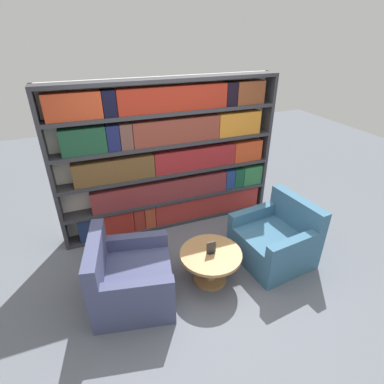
{
  "coord_description": "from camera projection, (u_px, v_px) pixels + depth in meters",
  "views": [
    {
      "loc": [
        -1.17,
        -2.46,
        2.77
      ],
      "look_at": [
        0.05,
        0.67,
        0.93
      ],
      "focal_mm": 28.0,
      "sensor_mm": 36.0,
      "label": 1
    }
  ],
  "objects": [
    {
      "name": "ground_plane",
      "position": [
        208.0,
        283.0,
        3.71
      ],
      "size": [
        14.0,
        14.0,
        0.0
      ],
      "primitive_type": "plane",
      "color": "slate"
    },
    {
      "name": "bookshelf",
      "position": [
        171.0,
        159.0,
        4.39
      ],
      "size": [
        3.24,
        0.3,
        2.22
      ],
      "color": "silver",
      "rests_on": "ground_plane"
    },
    {
      "name": "armchair_left",
      "position": [
        130.0,
        279.0,
        3.38
      ],
      "size": [
        1.02,
        1.05,
        0.85
      ],
      "rotation": [
        0.0,
        0.0,
        1.37
      ],
      "color": "#42476B",
      "rests_on": "ground_plane"
    },
    {
      "name": "armchair_right",
      "position": [
        275.0,
        240.0,
        3.99
      ],
      "size": [
        0.96,
        0.98,
        0.85
      ],
      "rotation": [
        0.0,
        0.0,
        -1.46
      ],
      "color": "#386684",
      "rests_on": "ground_plane"
    },
    {
      "name": "coffee_table",
      "position": [
        211.0,
        261.0,
        3.62
      ],
      "size": [
        0.75,
        0.75,
        0.42
      ],
      "color": "#AD7F4C",
      "rests_on": "ground_plane"
    },
    {
      "name": "table_sign",
      "position": [
        211.0,
        248.0,
        3.53
      ],
      "size": [
        0.12,
        0.06,
        0.16
      ],
      "color": "black",
      "rests_on": "coffee_table"
    }
  ]
}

